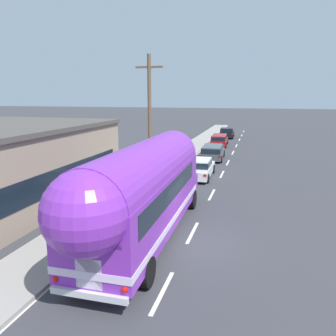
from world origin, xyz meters
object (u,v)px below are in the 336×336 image
(painted_bus, at_px, (142,190))
(car_third, at_px, (219,139))
(car_second, at_px, (213,151))
(car_fourth, at_px, (227,133))
(car_lead, at_px, (198,167))
(utility_pole, at_px, (150,119))

(painted_bus, height_order, car_third, painted_bus)
(car_second, distance_m, car_third, 8.86)
(car_third, bearing_deg, painted_bus, -89.50)
(painted_bus, bearing_deg, car_third, 90.50)
(painted_bus, relative_size, car_fourth, 2.69)
(car_lead, height_order, car_fourth, same)
(painted_bus, xyz_separation_m, car_second, (0.20, 18.94, -1.50))
(car_second, bearing_deg, car_lead, -90.50)
(car_third, xyz_separation_m, car_fourth, (0.05, 8.48, -0.06))
(utility_pole, xyz_separation_m, painted_bus, (2.63, -8.88, -2.12))
(utility_pole, xyz_separation_m, car_fourth, (2.44, 27.38, -3.69))
(utility_pole, bearing_deg, car_lead, 46.79)
(car_lead, bearing_deg, utility_pole, -133.21)
(utility_pole, height_order, car_third, utility_pole)
(car_second, height_order, car_third, same)
(utility_pole, relative_size, car_fourth, 1.85)
(utility_pole, distance_m, car_fourth, 27.74)
(car_lead, distance_m, car_fourth, 24.44)
(painted_bus, bearing_deg, car_fourth, 90.30)
(utility_pole, height_order, car_lead, utility_pole)
(painted_bus, height_order, car_lead, painted_bus)
(utility_pole, height_order, painted_bus, utility_pole)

